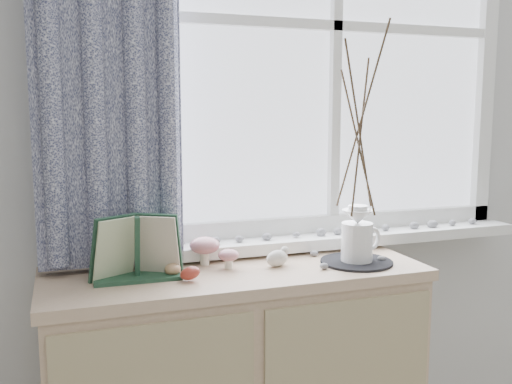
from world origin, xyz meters
TOP-DOWN VIEW (x-y plane):
  - botanical_book at (-0.46, 1.71)m, footprint 0.29×0.14m
  - toadstool_cluster at (-0.22, 1.82)m, footprint 0.14×0.15m
  - wooden_eggs at (-0.36, 1.73)m, footprint 0.13×0.17m
  - songbird_figurine at (-0.02, 1.74)m, footprint 0.12×0.09m
  - crocheted_doily at (0.24, 1.69)m, footprint 0.24×0.24m
  - twig_pitcher at (0.25, 1.69)m, footprint 0.36×0.36m
  - sideboard_pebbles at (0.15, 1.75)m, footprint 0.33×0.23m

SIDE VIEW (x-z plane):
  - crocheted_doily at x=0.24m, z-range 0.85..0.86m
  - sideboard_pebbles at x=0.15m, z-range 0.85..0.87m
  - wooden_eggs at x=-0.36m, z-range 0.84..0.90m
  - songbird_figurine at x=-0.02m, z-range 0.85..0.91m
  - toadstool_cluster at x=-0.22m, z-range 0.86..0.95m
  - botanical_book at x=-0.46m, z-range 0.85..1.05m
  - twig_pitcher at x=0.25m, z-range 0.91..1.69m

